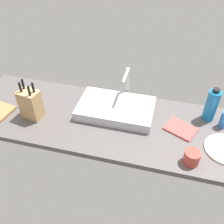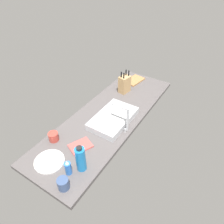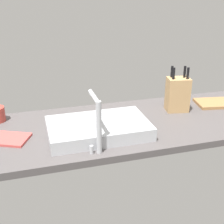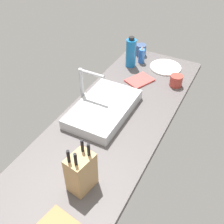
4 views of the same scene
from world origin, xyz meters
The scene contains 6 objects.
countertop_slab centered at (0.00, 0.00, 1.75)cm, with size 184.45×60.94×3.50cm, color #514C4C.
sink_basin centered at (5.86, 8.33, 6.72)cm, with size 48.80×29.98×6.44cm, color #B7BABF.
faucet centered at (9.77, 23.11, 18.43)cm, with size 5.50×17.07×24.22cm.
knife_block centered at (-45.01, -8.56, 13.56)cm, with size 13.83×11.11×26.03cm.
cutting_board centered at (-73.16, -10.04, 4.40)cm, with size 24.81×15.86×1.80cm, color #9E7042.
dish_towel centered at (48.15, 2.48, 4.10)cm, with size 17.96×13.22×1.20cm, color #CC4C47.
Camera 3 is at (35.97, 137.72, 72.52)cm, focal length 48.52 mm.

